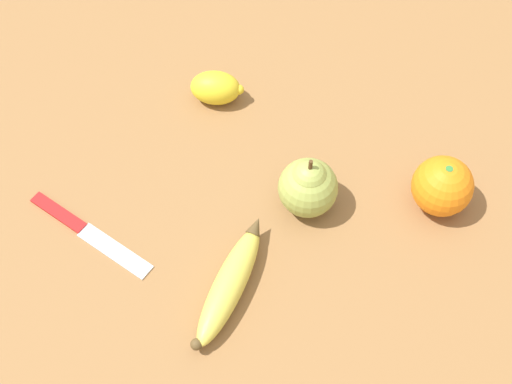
{
  "coord_description": "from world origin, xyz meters",
  "views": [
    {
      "loc": [
        -0.13,
        0.42,
        0.78
      ],
      "look_at": [
        -0.02,
        -0.05,
        0.03
      ],
      "focal_mm": 50.0,
      "sensor_mm": 36.0,
      "label": 1
    }
  ],
  "objects_px": {
    "banana": "(230,283)",
    "paring_knife": "(85,230)",
    "orange": "(442,186)",
    "lemon": "(216,88)",
    "pear": "(308,186)"
  },
  "relations": [
    {
      "from": "pear",
      "to": "paring_knife",
      "type": "bearing_deg",
      "value": 20.67
    },
    {
      "from": "orange",
      "to": "lemon",
      "type": "distance_m",
      "value": 0.34
    },
    {
      "from": "paring_knife",
      "to": "banana",
      "type": "bearing_deg",
      "value": 101.6
    },
    {
      "from": "lemon",
      "to": "pear",
      "type": "bearing_deg",
      "value": 136.92
    },
    {
      "from": "orange",
      "to": "lemon",
      "type": "relative_size",
      "value": 0.99
    },
    {
      "from": "banana",
      "to": "orange",
      "type": "distance_m",
      "value": 0.29
    },
    {
      "from": "orange",
      "to": "pear",
      "type": "height_order",
      "value": "pear"
    },
    {
      "from": "banana",
      "to": "lemon",
      "type": "distance_m",
      "value": 0.3
    },
    {
      "from": "lemon",
      "to": "paring_knife",
      "type": "relative_size",
      "value": 0.42
    },
    {
      "from": "paring_knife",
      "to": "lemon",
      "type": "bearing_deg",
      "value": 178.94
    },
    {
      "from": "banana",
      "to": "paring_knife",
      "type": "relative_size",
      "value": 0.97
    },
    {
      "from": "paring_knife",
      "to": "pear",
      "type": "bearing_deg",
      "value": 133.54
    },
    {
      "from": "orange",
      "to": "lemon",
      "type": "xyz_separation_m",
      "value": [
        0.32,
        -0.11,
        -0.01
      ]
    },
    {
      "from": "banana",
      "to": "orange",
      "type": "bearing_deg",
      "value": -42.18
    },
    {
      "from": "banana",
      "to": "paring_knife",
      "type": "bearing_deg",
      "value": 89.13
    }
  ]
}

